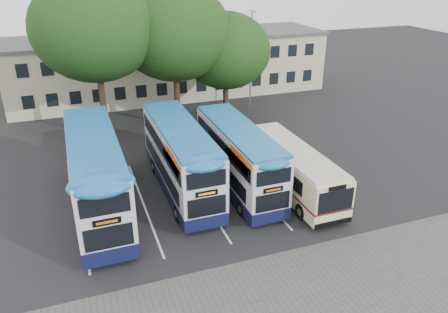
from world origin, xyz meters
name	(u,v)px	position (x,y,z in m)	size (l,w,h in m)	color
ground	(292,225)	(0.00, 0.00, 0.00)	(120.00, 120.00, 0.00)	black
paving_strip	(306,294)	(-2.00, -5.00, 0.01)	(40.00, 6.00, 0.01)	#595654
bay_lines	(200,194)	(-3.75, 5.00, 0.01)	(14.12, 11.00, 0.01)	silver
depot_building	(171,64)	(0.00, 26.99, 3.15)	(32.40, 8.40, 6.20)	beige
lamp_post	(251,54)	(6.00, 19.97, 5.08)	(0.25, 1.05, 9.06)	gray
tree_left	(94,28)	(-8.08, 16.48, 8.62)	(9.22, 9.22, 12.56)	black
tree_mid	(174,32)	(-1.97, 17.09, 7.93)	(9.04, 9.04, 11.78)	black
tree_right	(226,51)	(2.48, 17.27, 6.15)	(7.57, 7.57, 9.38)	black
bus_dd_left	(96,172)	(-9.69, 5.07, 2.54)	(2.68, 11.04, 4.60)	#10143C
bus_dd_mid	(180,156)	(-4.64, 5.92, 2.37)	(2.50, 10.32, 4.30)	#10143C
bus_dd_right	(238,155)	(-1.20, 5.06, 2.24)	(2.37, 9.76, 4.07)	#10143C
bus_single	(292,166)	(1.81, 3.67, 1.61)	(2.42, 9.51, 2.83)	beige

